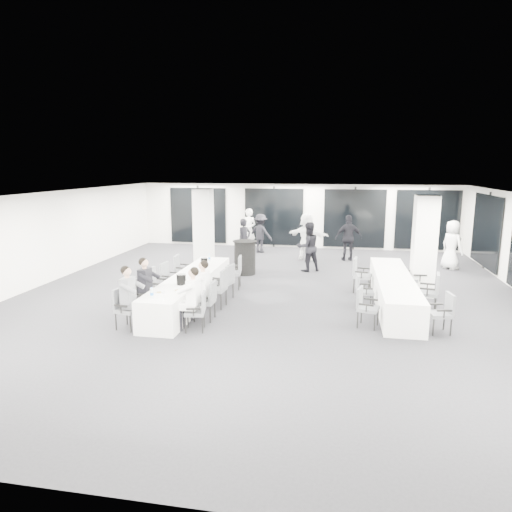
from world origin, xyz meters
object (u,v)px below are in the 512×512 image
at_px(chair_main_left_mid, 156,284).
at_px(chair_main_right_second, 208,298).
at_px(chair_main_left_near, 125,306).
at_px(chair_main_left_second, 142,295).
at_px(standing_guest_b, 308,244).
at_px(chair_side_right_far, 421,276).
at_px(standing_guest_a, 244,237).
at_px(standing_guest_f, 307,233).
at_px(chair_side_right_mid, 431,290).
at_px(chair_main_right_mid, 219,286).
at_px(standing_guest_d, 349,235).
at_px(chair_side_left_mid, 362,289).
at_px(chair_side_left_far, 360,273).
at_px(standing_guest_e, 452,242).
at_px(ice_bucket_far, 204,262).
at_px(chair_main_right_fourth, 226,280).
at_px(chair_side_left_near, 365,305).
at_px(chair_side_right_near, 443,310).
at_px(chair_main_right_far, 235,270).
at_px(banquet_table_main, 190,289).
at_px(banquet_table_side, 393,291).
at_px(chair_main_left_far, 181,268).
at_px(standing_guest_g, 249,227).
at_px(chair_main_right_near, 198,309).
at_px(cocktail_table, 245,257).
at_px(chair_main_left_fourth, 169,277).
at_px(standing_guest_c, 260,231).
at_px(ice_bucket_near, 181,279).

xyz_separation_m(chair_main_left_mid, chair_main_right_second, (1.67, -0.91, -0.03)).
height_order(chair_main_left_near, chair_main_left_second, chair_main_left_near).
relative_size(chair_main_left_second, standing_guest_b, 0.47).
bearing_deg(chair_side_right_far, standing_guest_a, 51.02).
bearing_deg(chair_main_right_second, standing_guest_f, -13.00).
bearing_deg(chair_side_right_mid, chair_main_right_mid, 106.49).
height_order(chair_main_right_mid, standing_guest_d, standing_guest_d).
distance_m(chair_side_left_mid, chair_side_left_far, 1.50).
bearing_deg(standing_guest_e, ice_bucket_far, 84.94).
relative_size(chair_main_right_fourth, standing_guest_f, 0.47).
xyz_separation_m(chair_main_right_fourth, chair_side_left_near, (3.61, -1.51, -0.04)).
bearing_deg(standing_guest_e, chair_main_right_fourth, 91.72).
bearing_deg(chair_side_right_near, chair_side_left_mid, 36.95).
distance_m(chair_main_left_near, chair_main_right_far, 4.10).
height_order(banquet_table_main, banquet_table_side, same).
bearing_deg(chair_main_right_mid, chair_main_left_far, 46.00).
relative_size(banquet_table_main, chair_side_left_far, 5.04).
bearing_deg(standing_guest_b, chair_side_left_mid, 83.36).
height_order(banquet_table_side, chair_main_left_far, chair_main_left_far).
bearing_deg(chair_main_right_fourth, standing_guest_g, 19.42).
relative_size(chair_main_right_near, chair_side_left_near, 0.97).
height_order(chair_main_right_fourth, chair_side_right_mid, chair_side_right_mid).
xyz_separation_m(banquet_table_side, standing_guest_b, (-2.49, 3.49, 0.59)).
height_order(cocktail_table, chair_main_right_second, cocktail_table).
height_order(chair_main_left_fourth, chair_side_left_mid, chair_main_left_fourth).
bearing_deg(chair_main_right_far, chair_side_right_far, -94.78).
bearing_deg(standing_guest_d, chair_side_left_mid, 80.03).
bearing_deg(chair_side_right_far, chair_main_left_second, 108.57).
distance_m(standing_guest_c, standing_guest_f, 2.29).
xyz_separation_m(banquet_table_side, chair_main_right_mid, (-4.43, -1.07, 0.20)).
distance_m(chair_main_right_near, chair_side_right_mid, 5.77).
bearing_deg(standing_guest_a, chair_main_left_second, -151.52).
xyz_separation_m(chair_main_left_near, standing_guest_c, (1.42, 9.52, 0.39)).
height_order(chair_side_left_near, standing_guest_g, standing_guest_g).
relative_size(chair_main_left_second, chair_main_right_far, 0.94).
xyz_separation_m(chair_side_left_mid, ice_bucket_near, (-4.36, -1.36, 0.39)).
relative_size(chair_side_right_near, standing_guest_a, 0.49).
bearing_deg(chair_side_right_near, chair_side_left_near, 76.18).
height_order(chair_main_left_far, chair_side_right_far, chair_side_right_far).
relative_size(chair_main_left_mid, chair_main_right_far, 1.01).
height_order(chair_main_left_far, chair_main_right_far, chair_main_right_far).
height_order(chair_main_left_near, chair_main_right_fourth, chair_main_right_fourth).
distance_m(chair_main_left_near, chair_main_right_near, 1.66).
relative_size(chair_side_left_near, standing_guest_c, 0.49).
bearing_deg(standing_guest_b, standing_guest_d, -153.90).
relative_size(chair_main_right_near, standing_guest_c, 0.47).
relative_size(chair_side_left_mid, standing_guest_d, 0.43).
distance_m(banquet_table_side, standing_guest_c, 8.10).
distance_m(chair_side_left_far, standing_guest_c, 6.72).
xyz_separation_m(chair_side_left_mid, chair_side_left_far, (-0.01, 1.50, 0.08)).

